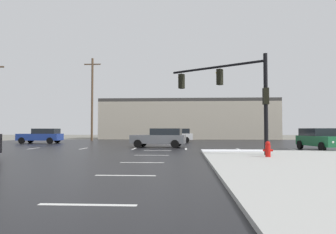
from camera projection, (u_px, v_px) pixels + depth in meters
ground_plane at (160, 149)px, 24.26m from camera, size 120.00×120.00×0.00m
road_asphalt at (160, 149)px, 24.26m from camera, size 44.00×44.00×0.02m
snow_strip_curbside at (233, 151)px, 20.00m from camera, size 4.00×1.60×0.06m
lane_markings at (175, 150)px, 22.82m from camera, size 36.15×36.15×0.01m
traffic_signal_mast at (235, 88)px, 18.32m from camera, size 5.33×3.72×5.56m
fire_hydrant at (268, 149)px, 15.88m from camera, size 0.48×0.26×0.79m
strip_building_background at (188, 120)px, 50.26m from camera, size 27.06×8.00×6.16m
sedan_grey at (160, 137)px, 26.39m from camera, size 4.66×2.38×1.58m
sedan_green at (321, 139)px, 22.68m from camera, size 2.44×4.68×1.58m
sedan_white at (174, 135)px, 35.82m from camera, size 4.60×2.18×1.58m
sedan_blue at (42, 136)px, 33.69m from camera, size 4.58×2.12×1.58m
utility_pole_distant at (92, 98)px, 41.72m from camera, size 2.20×0.28×10.97m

